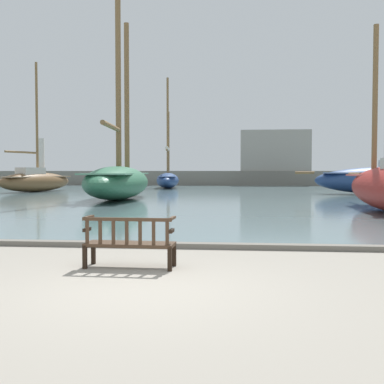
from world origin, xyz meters
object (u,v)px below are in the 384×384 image
at_px(sailboat_mid_starboard, 118,179).
at_px(sailboat_outer_starboard, 168,179).
at_px(sailboat_centre_channel, 36,180).
at_px(park_bench, 130,242).

relative_size(sailboat_mid_starboard, sailboat_outer_starboard, 1.41).
bearing_deg(sailboat_centre_channel, park_bench, -63.39).
xyz_separation_m(sailboat_mid_starboard, sailboat_outer_starboard, (0.07, 19.01, -0.29)).
distance_m(park_bench, sailboat_centre_channel, 32.20).
bearing_deg(sailboat_outer_starboard, sailboat_mid_starboard, -90.21).
bearing_deg(sailboat_mid_starboard, sailboat_centre_channel, 134.48).
xyz_separation_m(park_bench, sailboat_mid_starboard, (-5.22, 19.41, 0.83)).
relative_size(park_bench, sailboat_mid_starboard, 0.11).
relative_size(sailboat_centre_channel, sailboat_mid_starboard, 0.68).
bearing_deg(sailboat_outer_starboard, sailboat_centre_channel, -133.91).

